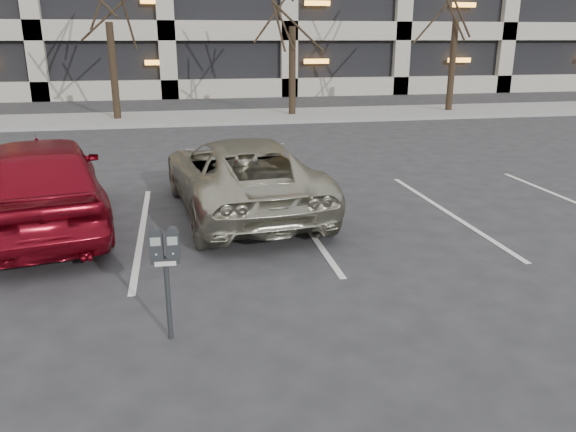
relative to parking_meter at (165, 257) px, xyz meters
The scene contains 6 objects.
ground 1.95m from the parking_meter, 57.97° to the left, with size 140.00×140.00×0.00m, color #28282B.
sidewalk 17.49m from the parking_meter, 87.04° to the left, with size 80.00×4.00×0.12m, color gray.
stall_lines 3.89m from the parking_meter, 97.57° to the left, with size 16.90×5.20×0.00m.
parking_meter is the anchor object (origin of this frame).
suv_silver 4.75m from the parking_meter, 73.93° to the left, with size 2.87×5.28×1.41m.
car_red 4.66m from the parking_meter, 116.63° to the left, with size 1.95×4.86×1.65m, color maroon.
Camera 1 is at (-0.69, -7.04, 3.14)m, focal length 35.00 mm.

